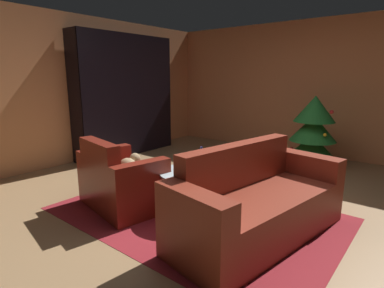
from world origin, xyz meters
TOP-DOWN VIEW (x-y plane):
  - ground_plane at (0.00, 0.00)m, footprint 7.71×7.71m
  - wall_back at (0.00, 3.24)m, footprint 6.23×0.06m
  - wall_left at (-3.09, 0.00)m, footprint 0.06×6.54m
  - area_rug at (-0.06, -0.29)m, footprint 2.99×2.04m
  - bookshelf_unit at (-2.81, 1.20)m, footprint 0.40×2.12m
  - armchair_red at (-0.86, -0.69)m, footprint 1.12×0.84m
  - couch_red at (0.68, -0.29)m, footprint 1.04×1.97m
  - coffee_table at (-0.11, -0.27)m, footprint 0.74×0.74m
  - book_stack_on_table at (-0.08, -0.26)m, footprint 0.22×0.16m
  - bottle_on_table at (-0.15, -0.07)m, footprint 0.07×0.07m
  - decorated_tree at (0.34, 2.32)m, footprint 0.83×0.83m

SIDE VIEW (x-z plane):
  - ground_plane at x=0.00m, z-range 0.00..0.00m
  - area_rug at x=-0.06m, z-range 0.00..0.01m
  - armchair_red at x=-0.86m, z-range -0.11..0.71m
  - couch_red at x=0.68m, z-range -0.13..0.74m
  - coffee_table at x=-0.11m, z-range 0.20..0.67m
  - book_stack_on_table at x=-0.08m, z-range 0.48..0.61m
  - bottle_on_table at x=-0.15m, z-range 0.45..0.69m
  - decorated_tree at x=0.34m, z-range 0.02..1.22m
  - bookshelf_unit at x=-2.81m, z-range -0.01..2.25m
  - wall_back at x=0.00m, z-range 0.00..2.53m
  - wall_left at x=-3.09m, z-range 0.00..2.53m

